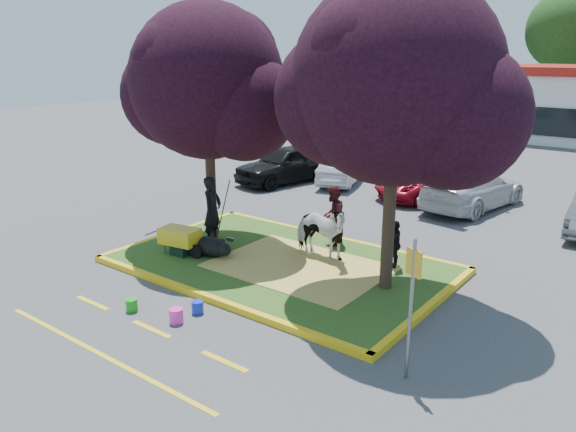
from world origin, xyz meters
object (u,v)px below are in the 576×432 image
Objects in this scene: wheelbarrow at (180,236)px; bucket_blue at (198,307)px; cow at (320,231)px; calf at (211,246)px; handler at (212,210)px; sign_post at (412,295)px; car_black at (286,164)px; car_silver at (343,169)px; bucket_pink at (176,316)px; bucket_green at (132,305)px.

wheelbarrow reaches higher than bucket_blue.
cow is 1.54× the size of calf.
sign_post reaches higher than handler.
car_black is 1.24× the size of car_silver.
car_black is at bearing 114.38° from calf.
handler is 0.51× the size of car_silver.
car_black is (-10.56, 10.44, -0.76)m from sign_post.
bucket_pink is 0.08× the size of car_silver.
bucket_pink is 13.26m from car_silver.
car_silver is at bearing 88.13° from wheelbarrow.
cow is at bearing 70.78° from bucket_green.
bucket_green is 1.19m from bucket_pink.
cow is 9.41m from car_black.
calf is at bearing -52.04° from car_black.
calf is 9.90m from car_silver.
cow is 5.06m from bucket_green.
wheelbarrow is at bearing -150.35° from calf.
sign_post is (7.30, -1.55, 0.91)m from wheelbarrow.
sign_post reaches higher than wheelbarrow.
wheelbarrow is 0.51× the size of car_silver.
cow is 0.93× the size of wheelbarrow.
wheelbarrow is (-0.71, -0.42, 0.24)m from calf.
car_black is (-3.96, 8.47, 0.39)m from calf.
cow is 2.91m from calf.
bucket_green is at bearing -55.00° from car_black.
handler is 8.39m from car_black.
wheelbarrow is (-0.05, -1.18, -0.46)m from handler.
bucket_pink is 0.57m from bucket_blue.
wheelbarrow is at bearing 124.42° from cow.
wheelbarrow is at bearing 143.52° from bucket_blue.
calf is 4.21× the size of bucket_green.
car_silver is at bearing 101.96° from bucket_green.
cow is 0.38× the size of car_black.
car_black is at bearing 112.12° from bucket_green.
handler is 0.75× the size of sign_post.
sign_post is at bearing -31.79° from car_black.
sign_post is 6.11m from bucket_green.
sign_post is 4.96m from bucket_pink.
wheelbarrow is at bearing 164.16° from handler.
handler is 1.27m from wheelbarrow.
bucket_blue is (-0.45, -3.94, -0.75)m from cow.
calf reaches higher than bucket_pink.
bucket_green is 1.00× the size of bucket_blue.
bucket_green is at bearing -169.88° from bucket_pink.
sign_post is at bearing -20.90° from wheelbarrow.
wheelbarrow is (-3.12, -1.96, -0.25)m from cow.
handler is (-3.07, -0.78, 0.21)m from cow.
car_silver is (-1.30, 8.93, -0.49)m from handler.
calf is 0.31× the size of car_silver.
car_black is at bearing 117.31° from bucket_pink.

